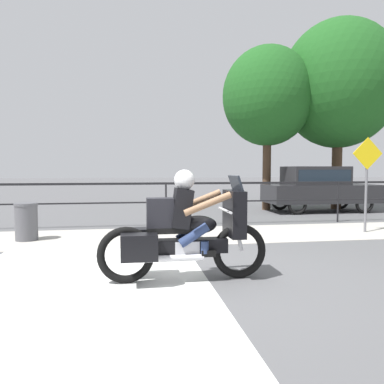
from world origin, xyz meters
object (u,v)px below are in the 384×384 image
at_px(parked_car, 318,186).
at_px(trash_bin, 26,222).
at_px(motorcycle, 184,231).
at_px(tree_behind_car, 339,85).
at_px(tree_behind_sign, 268,97).
at_px(street_sign, 367,172).

xyz_separation_m(parked_car, trash_bin, (-9.04, -4.16, -0.52)).
height_order(motorcycle, tree_behind_car, tree_behind_car).
bearing_deg(tree_behind_sign, trash_bin, -145.44).
xyz_separation_m(trash_bin, tree_behind_sign, (7.40, 5.10, 3.89)).
relative_size(motorcycle, street_sign, 1.02).
bearing_deg(motorcycle, tree_behind_sign, 63.88).
height_order(street_sign, tree_behind_car, tree_behind_car).
height_order(trash_bin, tree_behind_car, tree_behind_car).
distance_m(parked_car, tree_behind_sign, 3.86).
relative_size(trash_bin, tree_behind_sign, 0.13).
height_order(parked_car, street_sign, street_sign).
height_order(street_sign, tree_behind_sign, tree_behind_sign).
relative_size(motorcycle, trash_bin, 2.89).
bearing_deg(tree_behind_car, tree_behind_sign, 178.31).
bearing_deg(parked_car, trash_bin, -153.89).
distance_m(motorcycle, street_sign, 6.00).
height_order(motorcycle, tree_behind_sign, tree_behind_sign).
xyz_separation_m(motorcycle, street_sign, (4.99, 3.25, 0.79)).
height_order(motorcycle, parked_car, parked_car).
xyz_separation_m(street_sign, tree_behind_car, (2.25, 5.23, 3.33)).
bearing_deg(trash_bin, tree_behind_sign, 34.56).
height_order(parked_car, trash_bin, parked_car).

